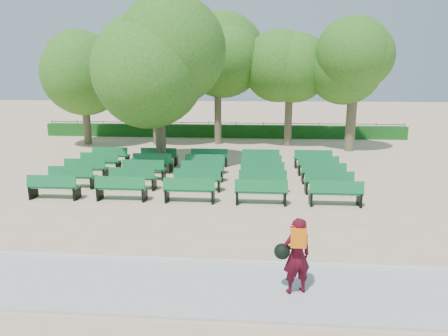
{
  "coord_description": "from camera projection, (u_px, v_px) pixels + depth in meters",
  "views": [
    {
      "loc": [
        2.47,
        -14.75,
        4.22
      ],
      "look_at": [
        1.36,
        -1.0,
        1.1
      ],
      "focal_mm": 32.0,
      "sensor_mm": 36.0,
      "label": 1
    }
  ],
  "objects": [
    {
      "name": "fence",
      "position": [
        222.0,
        136.0,
        29.47
      ],
      "size": [
        26.0,
        0.1,
        1.02
      ],
      "primitive_type": null,
      "color": "black",
      "rests_on": "ground"
    },
    {
      "name": "bench_array",
      "position": [
        202.0,
        179.0,
        16.72
      ],
      "size": [
        1.79,
        0.6,
        1.12
      ],
      "rotation": [
        0.0,
        0.0,
        0.02
      ],
      "color": "#136F35",
      "rests_on": "ground"
    },
    {
      "name": "tree_among",
      "position": [
        158.0,
        63.0,
        17.93
      ],
      "size": [
        5.45,
        5.45,
        7.34
      ],
      "color": "brown",
      "rests_on": "ground"
    },
    {
      "name": "curb",
      "position": [
        148.0,
        259.0,
        9.38
      ],
      "size": [
        30.0,
        0.12,
        0.1
      ],
      "primitive_type": "cube",
      "color": "silver",
      "rests_on": "ground"
    },
    {
      "name": "person",
      "position": [
        296.0,
        255.0,
        7.75
      ],
      "size": [
        0.77,
        0.53,
        1.55
      ],
      "rotation": [
        0.0,
        0.0,
        3.46
      ],
      "color": "#410915",
      "rests_on": "ground"
    },
    {
      "name": "hedge",
      "position": [
        222.0,
        131.0,
        28.98
      ],
      "size": [
        26.0,
        0.7,
        0.9
      ],
      "primitive_type": "cube",
      "color": "#155217",
      "rests_on": "ground"
    },
    {
      "name": "paving",
      "position": [
        134.0,
        285.0,
        8.26
      ],
      "size": [
        30.0,
        2.2,
        0.06
      ],
      "primitive_type": "cube",
      "color": "#B3B3AE",
      "rests_on": "ground"
    },
    {
      "name": "tree_line",
      "position": [
        216.0,
        146.0,
        25.19
      ],
      "size": [
        21.8,
        6.8,
        7.04
      ],
      "primitive_type": null,
      "color": "#34701E",
      "rests_on": "ground"
    },
    {
      "name": "ground",
      "position": [
        191.0,
        189.0,
        15.47
      ],
      "size": [
        120.0,
        120.0,
        0.0
      ],
      "primitive_type": "plane",
      "color": "#CDA988"
    }
  ]
}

